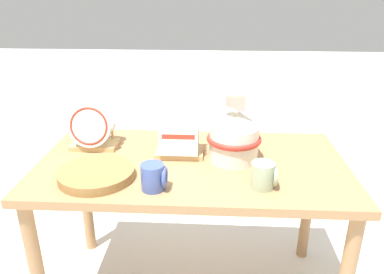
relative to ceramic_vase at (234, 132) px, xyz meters
name	(u,v)px	position (x,y,z in m)	size (l,w,h in m)	color
display_table	(192,181)	(-0.17, -0.03, -0.22)	(1.29, 0.69, 0.71)	#9E754C
ceramic_vase	(234,132)	(0.00, 0.00, 0.00)	(0.23, 0.23, 0.31)	white
dish_rack_round_plates	(93,131)	(-0.62, 0.09, -0.04)	(0.20, 0.15, 0.21)	tan
dish_rack_square_plates	(179,141)	(-0.23, 0.03, -0.06)	(0.20, 0.14, 0.19)	tan
wicker_charger_stack	(96,174)	(-0.53, -0.20, -0.10)	(0.29, 0.29, 0.04)	olive
mug_sage_glaze	(264,175)	(0.10, -0.23, -0.07)	(0.09, 0.09, 0.10)	#9EB28E
mug_cobalt_glaze	(154,177)	(-0.30, -0.26, -0.07)	(0.09, 0.09, 0.10)	#42569E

